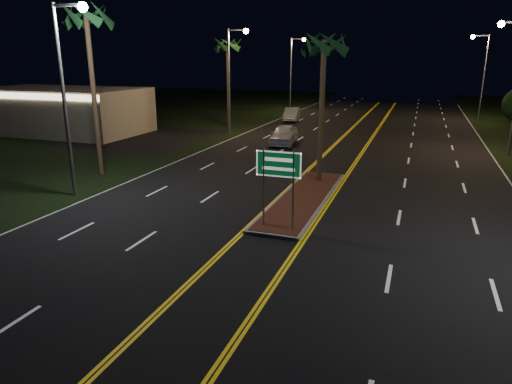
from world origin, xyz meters
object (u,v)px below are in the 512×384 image
at_px(car_near, 284,133).
at_px(streetlight_left_mid, 233,69).
at_px(palm_left_far, 227,45).
at_px(commercial_building, 61,110).
at_px(highway_sign, 278,172).
at_px(palm_median, 324,44).
at_px(streetlight_left_far, 294,66).
at_px(palm_left_near, 86,18).
at_px(median_island, 303,199).
at_px(streetlight_right_far, 481,67).
at_px(car_far, 292,113).
at_px(streetlight_left_near, 68,79).

bearing_deg(car_near, streetlight_left_mid, 146.63).
bearing_deg(palm_left_far, commercial_building, -148.75).
height_order(highway_sign, palm_median, palm_median).
xyz_separation_m(streetlight_left_mid, streetlight_left_far, (0.00, 20.00, 0.00)).
distance_m(streetlight_left_far, palm_median, 35.18).
relative_size(palm_left_near, palm_left_far, 1.11).
bearing_deg(median_island, streetlight_right_far, 73.13).
bearing_deg(median_island, palm_left_far, 121.36).
bearing_deg(palm_median, streetlight_left_mid, 128.17).
height_order(commercial_building, streetlight_right_far, streetlight_right_far).
distance_m(streetlight_right_far, car_far, 20.74).
bearing_deg(palm_left_far, streetlight_left_far, 82.22).
distance_m(streetlight_left_mid, car_far, 12.15).
height_order(streetlight_left_far, palm_median, streetlight_left_far).
distance_m(palm_left_far, car_far, 10.78).
relative_size(median_island, commercial_building, 0.68).
bearing_deg(median_island, car_far, 106.49).
distance_m(median_island, palm_median, 8.00).
relative_size(streetlight_left_far, streetlight_right_far, 1.00).
height_order(median_island, streetlight_left_near, streetlight_left_near).
relative_size(commercial_building, palm_left_near, 1.53).
xyz_separation_m(highway_sign, car_far, (-8.26, 32.09, -1.59)).
height_order(streetlight_left_near, car_far, streetlight_left_near).
height_order(streetlight_left_near, car_near, streetlight_left_near).
height_order(highway_sign, palm_left_near, palm_left_near).
distance_m(palm_median, palm_left_far, 21.69).
bearing_deg(streetlight_left_far, commercial_building, -122.65).
height_order(streetlight_left_far, car_far, streetlight_left_far).
height_order(streetlight_left_near, palm_left_near, palm_left_near).
bearing_deg(highway_sign, commercial_building, 146.52).
xyz_separation_m(median_island, highway_sign, (0.00, -4.20, 2.32)).
relative_size(streetlight_left_near, palm_median, 1.08).
distance_m(streetlight_left_near, streetlight_left_far, 40.00).
distance_m(median_island, highway_sign, 4.80).
height_order(palm_median, car_near, palm_median).
bearing_deg(streetlight_left_far, streetlight_left_near, -90.00).
relative_size(streetlight_left_mid, palm_left_near, 0.92).
xyz_separation_m(highway_sign, palm_left_near, (-12.50, 5.20, 6.28)).
bearing_deg(palm_left_near, median_island, -4.57).
height_order(palm_median, palm_left_near, palm_left_near).
xyz_separation_m(highway_sign, palm_median, (0.00, 7.70, 4.87)).
relative_size(streetlight_left_near, streetlight_left_mid, 1.00).
xyz_separation_m(streetlight_left_near, streetlight_left_mid, (0.00, 20.00, 0.00)).
bearing_deg(palm_left_far, median_island, -58.64).
bearing_deg(streetlight_right_far, palm_left_far, -149.12).
bearing_deg(car_near, highway_sign, -79.81).
bearing_deg(highway_sign, streetlight_right_far, 74.85).
height_order(streetlight_right_far, palm_left_near, palm_left_near).
height_order(streetlight_left_far, car_near, streetlight_left_far).
bearing_deg(streetlight_left_far, highway_sign, -75.56).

